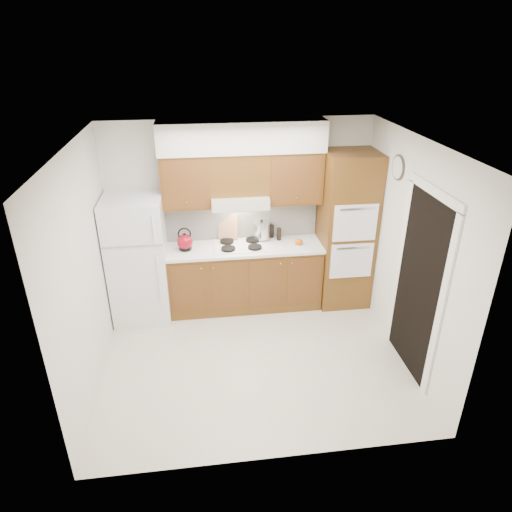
{
  "coord_description": "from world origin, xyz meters",
  "views": [
    {
      "loc": [
        -0.56,
        -4.44,
        3.58
      ],
      "look_at": [
        0.09,
        0.45,
        1.15
      ],
      "focal_mm": 32.0,
      "sensor_mm": 36.0,
      "label": 1
    }
  ],
  "objects_px": {
    "fridge": "(138,259)",
    "oven_cabinet": "(346,231)",
    "kettle": "(185,242)",
    "stock_pot": "(262,230)"
  },
  "relations": [
    {
      "from": "fridge",
      "to": "stock_pot",
      "type": "xyz_separation_m",
      "value": [
        1.69,
        0.24,
        0.23
      ]
    },
    {
      "from": "fridge",
      "to": "oven_cabinet",
      "type": "distance_m",
      "value": 2.86
    },
    {
      "from": "fridge",
      "to": "stock_pot",
      "type": "bearing_deg",
      "value": 8.08
    },
    {
      "from": "stock_pot",
      "to": "kettle",
      "type": "bearing_deg",
      "value": -169.72
    },
    {
      "from": "fridge",
      "to": "oven_cabinet",
      "type": "height_order",
      "value": "oven_cabinet"
    },
    {
      "from": "kettle",
      "to": "stock_pot",
      "type": "xyz_separation_m",
      "value": [
        1.06,
        0.19,
        0.03
      ]
    },
    {
      "from": "oven_cabinet",
      "to": "stock_pot",
      "type": "xyz_separation_m",
      "value": [
        -1.15,
        0.21,
        -0.01
      ]
    },
    {
      "from": "kettle",
      "to": "oven_cabinet",
      "type": "bearing_deg",
      "value": 8.1
    },
    {
      "from": "fridge",
      "to": "kettle",
      "type": "distance_m",
      "value": 0.66
    },
    {
      "from": "oven_cabinet",
      "to": "kettle",
      "type": "distance_m",
      "value": 2.22
    }
  ]
}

